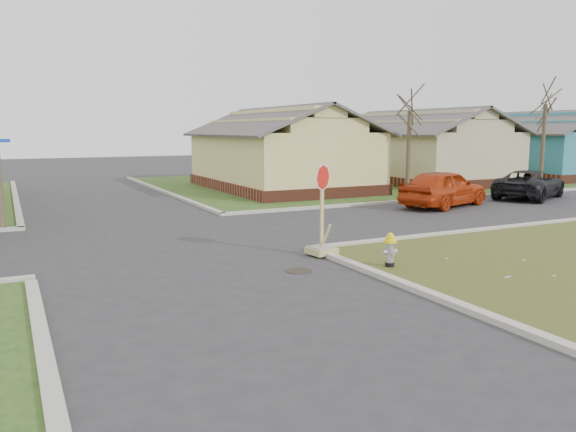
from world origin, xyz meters
name	(u,v)px	position (x,y,z in m)	size (l,w,h in m)	color
ground	(204,277)	(0.00, 0.00, 0.00)	(120.00, 120.00, 0.00)	#2A2A2C
verge_far_right	(428,178)	(22.00, 18.00, 0.03)	(37.00, 19.00, 0.05)	#244318
curbs	(153,239)	(0.00, 5.00, 0.00)	(80.00, 40.00, 0.12)	#A7A497
manhole	(299,271)	(2.20, -0.50, 0.01)	(0.64, 0.64, 0.01)	black
side_house_yellow	(281,151)	(10.00, 16.50, 2.19)	(7.60, 11.60, 4.70)	brown
side_house_tan	(420,148)	(20.00, 16.50, 2.19)	(7.60, 11.60, 4.70)	brown
side_house_teal	(529,146)	(30.00, 16.50, 2.19)	(7.60, 11.60, 4.70)	brown
tree_mid_right	(408,154)	(14.00, 10.20, 2.15)	(0.22, 0.22, 4.20)	#403225
tree_far_right	(543,146)	(24.00, 10.50, 2.43)	(0.22, 0.22, 4.76)	#403225
fire_hydrant	(390,248)	(4.32, -1.27, 0.51)	(0.31, 0.31, 0.84)	black
stop_sign	(322,235)	(3.54, 0.70, 0.58)	(0.69, 0.68, 2.44)	tan
red_sedan	(444,188)	(13.19, 6.71, 0.82)	(1.95, 4.83, 1.65)	#B0300C
dark_pickup	(530,184)	(19.09, 7.13, 0.70)	(2.31, 5.01, 1.39)	black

